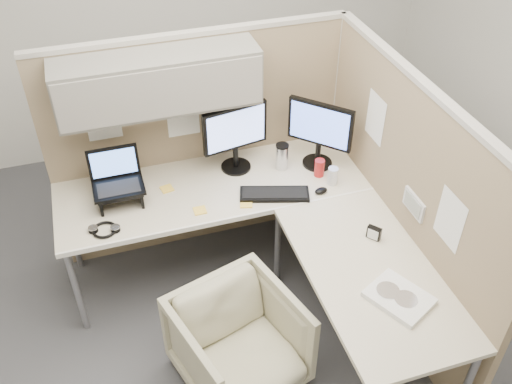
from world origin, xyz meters
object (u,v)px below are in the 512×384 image
object	(u,v)px
office_chair	(239,340)
keyboard	(274,194)
monitor_left	(235,133)
desk	(266,224)

from	to	relation	value
office_chair	keyboard	distance (m)	0.93
monitor_left	keyboard	xyz separation A→B (m)	(0.15, -0.36, -0.26)
monitor_left	keyboard	size ratio (longest dim) A/B	1.07
keyboard	desk	bearing A→B (deg)	-104.65
desk	monitor_left	bearing A→B (deg)	93.00
office_chair	keyboard	bearing A→B (deg)	40.87
keyboard	monitor_left	bearing A→B (deg)	129.51
desk	monitor_left	xyz separation A→B (m)	(-0.03, 0.55, 0.32)
office_chair	monitor_left	bearing A→B (deg)	57.64
office_chair	monitor_left	size ratio (longest dim) A/B	1.42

